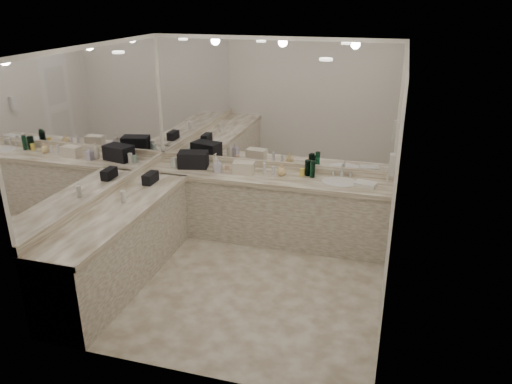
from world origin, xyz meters
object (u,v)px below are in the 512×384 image
(sink, at_px, (340,183))
(hand_towel, at_px, (366,184))
(cream_cosmetic_case, at_px, (244,168))
(wall_phone, at_px, (392,165))
(soap_bottle_c, at_px, (281,170))
(soap_bottle_b, at_px, (218,165))
(soap_bottle_a, at_px, (216,162))
(black_toiletry_bag, at_px, (193,159))

(sink, distance_m, hand_towel, 0.32)
(cream_cosmetic_case, relative_size, hand_towel, 1.07)
(wall_phone, relative_size, hand_towel, 0.95)
(soap_bottle_c, bearing_deg, wall_phone, -21.68)
(hand_towel, xyz_separation_m, soap_bottle_b, (-1.90, -0.04, 0.08))
(sink, distance_m, soap_bottle_a, 1.64)
(soap_bottle_b, height_order, soap_bottle_c, soap_bottle_b)
(wall_phone, distance_m, cream_cosmetic_case, 1.95)
(wall_phone, xyz_separation_m, black_toiletry_bag, (-2.58, 0.54, -0.34))
(wall_phone, height_order, soap_bottle_a, wall_phone)
(wall_phone, distance_m, soap_bottle_a, 2.32)
(cream_cosmetic_case, relative_size, soap_bottle_b, 1.38)
(sink, distance_m, cream_cosmetic_case, 1.25)
(sink, relative_size, black_toiletry_bag, 1.13)
(sink, xyz_separation_m, cream_cosmetic_case, (-1.25, -0.01, 0.08))
(sink, relative_size, soap_bottle_c, 2.87)
(hand_towel, relative_size, soap_bottle_b, 1.29)
(soap_bottle_a, xyz_separation_m, soap_bottle_b, (0.06, -0.08, -0.02))
(hand_towel, distance_m, soap_bottle_a, 1.96)
(sink, bearing_deg, cream_cosmetic_case, -179.49)
(black_toiletry_bag, bearing_deg, soap_bottle_c, -0.19)
(hand_towel, bearing_deg, wall_phone, -58.90)
(wall_phone, bearing_deg, soap_bottle_c, 158.32)
(sink, bearing_deg, wall_phone, -39.57)
(black_toiletry_bag, xyz_separation_m, hand_towel, (2.29, -0.07, -0.09))
(black_toiletry_bag, xyz_separation_m, soap_bottle_c, (1.22, -0.00, -0.03))
(soap_bottle_b, relative_size, soap_bottle_c, 1.28)
(cream_cosmetic_case, bearing_deg, soap_bottle_c, -0.73)
(black_toiletry_bag, bearing_deg, wall_phone, -11.92)
(soap_bottle_b, bearing_deg, soap_bottle_c, 7.57)
(black_toiletry_bag, relative_size, soap_bottle_b, 1.99)
(wall_phone, bearing_deg, soap_bottle_a, 167.24)
(sink, relative_size, hand_towel, 1.75)
(hand_towel, height_order, soap_bottle_a, soap_bottle_a)
(black_toiletry_bag, bearing_deg, soap_bottle_a, -6.16)
(black_toiletry_bag, relative_size, soap_bottle_a, 1.70)
(wall_phone, bearing_deg, sink, 140.43)
(soap_bottle_a, bearing_deg, sink, -0.28)
(sink, height_order, wall_phone, wall_phone)
(soap_bottle_a, distance_m, soap_bottle_b, 0.10)
(wall_phone, relative_size, soap_bottle_c, 1.57)
(hand_towel, bearing_deg, soap_bottle_b, -178.69)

